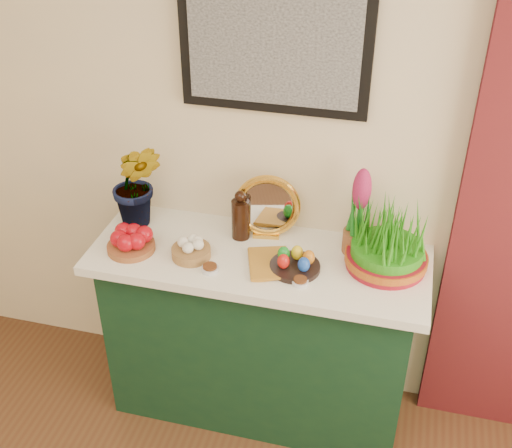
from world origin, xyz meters
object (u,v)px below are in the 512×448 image
Objects in this scene: mirror at (267,207)px; wheatgrass_sabzeh at (388,242)px; book at (249,264)px; sideboard at (259,337)px; hyacinth_green at (135,171)px.

wheatgrass_sabzeh is (0.51, -0.11, -0.02)m from mirror.
book is at bearing -165.08° from wheatgrass_sabzeh.
mirror is at bearing 91.03° from sideboard.
wheatgrass_sabzeh is at bearing -9.76° from hyacinth_green.
wheatgrass_sabzeh is (0.53, 0.14, 0.10)m from book.
hyacinth_green reaches higher than wheatgrass_sabzeh.
book is (-0.01, -0.25, -0.12)m from mirror.
sideboard is 0.78m from wheatgrass_sabzeh.
book is 0.56m from wheatgrass_sabzeh.
sideboard is 4.51× the size of mirror.
book is at bearing -93.45° from mirror.
wheatgrass_sabzeh is at bearing -3.26° from book.
sideboard is 2.44× the size of hyacinth_green.
mirror is at bearing 168.33° from wheatgrass_sabzeh.
hyacinth_green is 1.08m from wheatgrass_sabzeh.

